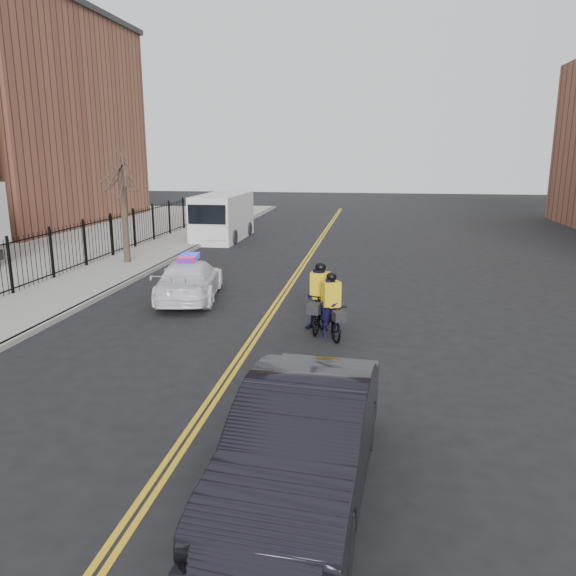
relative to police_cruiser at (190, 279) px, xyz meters
The scene contains 12 objects.
ground 5.61m from the police_cruiser, 57.60° to the right, with size 120.00×120.00×0.00m, color black.
center_line_left 4.44m from the police_cruiser, 48.65° to the left, with size 0.10×60.00×0.01m, color gold.
center_line_right 4.55m from the police_cruiser, 47.12° to the left, with size 0.10×60.00×0.01m, color gold.
sidewalk 5.62m from the police_cruiser, 143.86° to the left, with size 3.00×60.00×0.15m, color gray.
curb 4.51m from the police_cruiser, 132.44° to the left, with size 0.20×60.00×0.15m, color gray.
iron_fence 6.87m from the police_cruiser, 151.27° to the left, with size 0.12×28.00×2.00m, color black, non-canonical shape.
street_tree 7.59m from the police_cruiser, 131.07° to the left, with size 3.20×3.20×4.80m.
police_cruiser is the anchor object (origin of this frame).
dark_sedan 11.67m from the police_cruiser, 63.83° to the right, with size 1.76×5.04×1.66m, color black.
cargo_van 13.58m from the police_cruiser, 100.70° to the left, with size 2.41×6.12×2.56m.
cyclist_near 5.94m from the police_cruiser, 33.21° to the right, with size 1.29×1.88×1.75m.
cyclist_far 5.38m from the police_cruiser, 30.71° to the right, with size 0.94×1.94×1.91m.
Camera 1 is at (3.04, -12.81, 4.71)m, focal length 35.00 mm.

